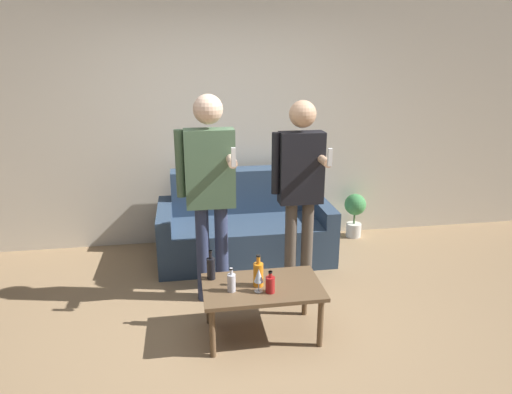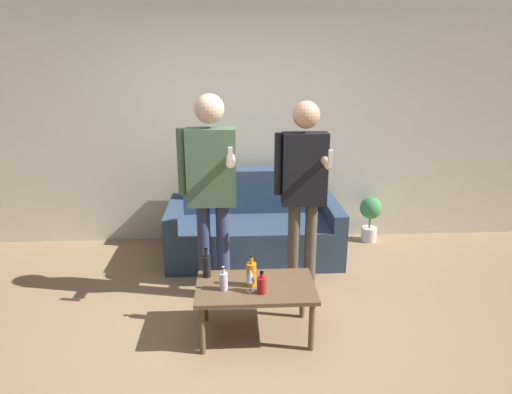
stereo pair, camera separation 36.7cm
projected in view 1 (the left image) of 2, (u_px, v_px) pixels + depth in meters
The scene contains 12 objects.
ground_plane at pixel (243, 347), 3.34m from camera, with size 16.00×16.00×0.00m, color #997A56.
wall_back at pixel (216, 122), 4.93m from camera, with size 8.00×0.06×2.70m.
couch at pixel (244, 227), 4.80m from camera, with size 1.76×0.88×0.88m.
coffee_table at pixel (262, 291), 3.40m from camera, with size 0.88×0.53×0.41m.
bottle_orange at pixel (211, 268), 3.45m from camera, with size 0.06×0.06×0.23m.
bottle_green at pixel (270, 284), 3.26m from camera, with size 0.07×0.07×0.17m.
bottle_dark at pixel (258, 274), 3.35m from camera, with size 0.07×0.07×0.25m.
bottle_yellow at pixel (231, 282), 3.28m from camera, with size 0.06×0.06×0.18m.
wine_glass_near at pixel (259, 276), 3.26m from camera, with size 0.07×0.07×0.18m.
person_standing_left at pixel (210, 182), 3.70m from camera, with size 0.47×0.44×1.76m.
person_standing_right at pixel (300, 180), 3.90m from camera, with size 0.44×0.42×1.70m.
potted_plant at pixel (355, 211), 5.28m from camera, with size 0.25×0.25×0.52m.
Camera 1 is at (-0.36, -2.84, 2.05)m, focal length 32.00 mm.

